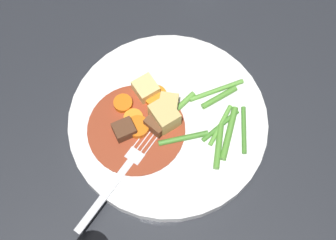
% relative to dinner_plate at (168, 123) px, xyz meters
% --- Properties ---
extents(ground_plane, '(3.00, 3.00, 0.00)m').
position_rel_dinner_plate_xyz_m(ground_plane, '(0.00, 0.00, -0.01)').
color(ground_plane, '#26282D').
extents(dinner_plate, '(0.28, 0.28, 0.02)m').
position_rel_dinner_plate_xyz_m(dinner_plate, '(0.00, 0.00, 0.00)').
color(dinner_plate, white).
rests_on(dinner_plate, ground_plane).
extents(stew_sauce, '(0.13, 0.13, 0.00)m').
position_rel_dinner_plate_xyz_m(stew_sauce, '(0.05, -0.00, 0.01)').
color(stew_sauce, '#93381E').
rests_on(stew_sauce, dinner_plate).
extents(carrot_slice_0, '(0.04, 0.04, 0.01)m').
position_rel_dinner_plate_xyz_m(carrot_slice_0, '(0.04, -0.02, 0.01)').
color(carrot_slice_0, orange).
rests_on(carrot_slice_0, dinner_plate).
extents(carrot_slice_1, '(0.03, 0.03, 0.01)m').
position_rel_dinner_plate_xyz_m(carrot_slice_1, '(0.05, -0.04, 0.01)').
color(carrot_slice_1, orange).
rests_on(carrot_slice_1, dinner_plate).
extents(carrot_slice_2, '(0.04, 0.04, 0.01)m').
position_rel_dinner_plate_xyz_m(carrot_slice_2, '(0.01, -0.04, 0.01)').
color(carrot_slice_2, orange).
rests_on(carrot_slice_2, dinner_plate).
extents(carrot_slice_3, '(0.04, 0.04, 0.01)m').
position_rel_dinner_plate_xyz_m(carrot_slice_3, '(0.04, 0.00, 0.02)').
color(carrot_slice_3, orange).
rests_on(carrot_slice_3, dinner_plate).
extents(potato_chunk_0, '(0.04, 0.04, 0.03)m').
position_rel_dinner_plate_xyz_m(potato_chunk_0, '(-0.01, -0.01, 0.02)').
color(potato_chunk_0, '#DBBC6B').
rests_on(potato_chunk_0, dinner_plate).
extents(potato_chunk_1, '(0.04, 0.04, 0.03)m').
position_rel_dinner_plate_xyz_m(potato_chunk_1, '(0.01, -0.00, 0.03)').
color(potato_chunk_1, '#DBBC6B').
rests_on(potato_chunk_1, dinner_plate).
extents(potato_chunk_2, '(0.04, 0.04, 0.02)m').
position_rel_dinner_plate_xyz_m(potato_chunk_2, '(0.02, -0.05, 0.02)').
color(potato_chunk_2, '#E5CC7A').
rests_on(potato_chunk_2, dinner_plate).
extents(meat_chunk_0, '(0.03, 0.03, 0.02)m').
position_rel_dinner_plate_xyz_m(meat_chunk_0, '(0.06, -0.00, 0.02)').
color(meat_chunk_0, '#56331E').
rests_on(meat_chunk_0, dinner_plate).
extents(meat_chunk_1, '(0.03, 0.04, 0.02)m').
position_rel_dinner_plate_xyz_m(meat_chunk_1, '(0.02, 0.01, 0.02)').
color(meat_chunk_1, brown).
rests_on(meat_chunk_1, dinner_plate).
extents(green_bean_0, '(0.07, 0.01, 0.01)m').
position_rel_dinner_plate_xyz_m(green_bean_0, '(-0.01, 0.03, 0.01)').
color(green_bean_0, '#4C8E33').
rests_on(green_bean_0, dinner_plate).
extents(green_bean_1, '(0.03, 0.07, 0.01)m').
position_rel_dinner_plate_xyz_m(green_bean_1, '(-0.09, 0.05, 0.01)').
color(green_bean_1, '#4C8E33').
rests_on(green_bean_1, dinner_plate).
extents(green_bean_2, '(0.05, 0.07, 0.01)m').
position_rel_dinner_plate_xyz_m(green_bean_2, '(-0.07, 0.05, 0.01)').
color(green_bean_2, '#599E38').
rests_on(green_bean_2, dinner_plate).
extents(green_bean_3, '(0.06, 0.03, 0.01)m').
position_rel_dinner_plate_xyz_m(green_bean_3, '(-0.06, 0.03, 0.01)').
color(green_bean_3, '#4C8E33').
rests_on(green_bean_3, dinner_plate).
extents(green_bean_4, '(0.06, 0.02, 0.01)m').
position_rel_dinner_plate_xyz_m(green_bean_4, '(-0.08, -0.01, 0.01)').
color(green_bean_4, '#599E38').
rests_on(green_bean_4, dinner_plate).
extents(green_bean_5, '(0.06, 0.03, 0.01)m').
position_rel_dinner_plate_xyz_m(green_bean_5, '(-0.02, -0.01, 0.01)').
color(green_bean_5, '#66AD42').
rests_on(green_bean_5, dinner_plate).
extents(green_bean_6, '(0.08, 0.01, 0.01)m').
position_rel_dinner_plate_xyz_m(green_bean_6, '(-0.08, -0.02, 0.01)').
color(green_bean_6, '#66AD42').
rests_on(green_bean_6, dinner_plate).
extents(green_bean_7, '(0.04, 0.06, 0.01)m').
position_rel_dinner_plate_xyz_m(green_bean_7, '(-0.05, 0.06, 0.01)').
color(green_bean_7, '#599E38').
rests_on(green_bean_7, dinner_plate).
extents(green_bean_8, '(0.05, 0.05, 0.01)m').
position_rel_dinner_plate_xyz_m(green_bean_8, '(-0.07, 0.03, 0.01)').
color(green_bean_8, '#66AD42').
rests_on(green_bean_8, dinner_plate).
extents(fork, '(0.15, 0.12, 0.00)m').
position_rel_dinner_plate_xyz_m(fork, '(0.08, 0.06, 0.01)').
color(fork, silver).
rests_on(fork, dinner_plate).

